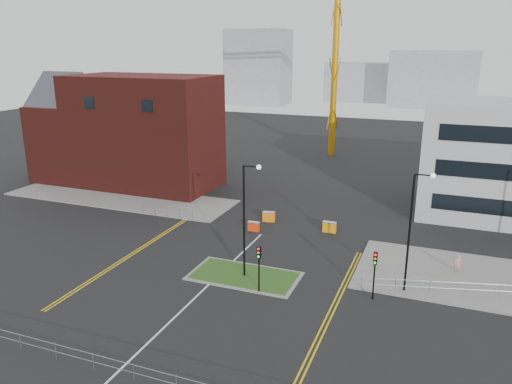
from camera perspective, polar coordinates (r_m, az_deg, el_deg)
ground at (r=34.52m, az=-9.80°, el=-14.42°), size 200.00×200.00×0.00m
pavement_left at (r=61.75m, az=-15.32°, el=-0.60°), size 28.00×8.00×0.12m
island_kerb at (r=39.95m, az=-1.34°, el=-9.58°), size 8.60×4.60×0.08m
grass_island at (r=39.94m, az=-1.34°, el=-9.55°), size 8.00×4.00×0.12m
brick_building at (r=66.67m, az=-14.79°, el=6.68°), size 24.20×10.07×14.24m
streetlamp_island at (r=37.81m, az=-1.08°, el=-2.30°), size 1.46×0.36×9.18m
streetlamp_right_near at (r=37.17m, az=17.55°, el=-3.43°), size 1.46×0.36×9.18m
traffic_light_island at (r=36.50m, az=0.33°, el=-7.81°), size 0.28×0.33×3.65m
traffic_light_right at (r=36.52m, az=13.42°, el=-8.28°), size 0.28×0.33×3.65m
railing_front at (r=29.99m, az=-16.05°, el=-18.32°), size 24.05×0.05×1.10m
railing_left at (r=53.51m, az=-10.11°, el=-2.12°), size 6.05×0.05×1.10m
railing_right at (r=40.52m, az=26.14°, el=-9.83°), size 19.05×5.05×1.10m
centre_line at (r=36.00m, az=-8.13°, el=-12.94°), size 0.15×30.00×0.01m
yellow_left_a at (r=46.48m, az=-13.05°, el=-6.19°), size 0.12×24.00×0.01m
yellow_left_b at (r=46.32m, az=-12.75°, el=-6.25°), size 0.12×24.00×0.01m
yellow_right_a at (r=36.28m, az=8.68°, el=-12.71°), size 0.12×20.00×0.01m
yellow_right_b at (r=36.23m, az=9.15°, el=-12.78°), size 0.12×20.00×0.01m
skyline_a at (r=155.62m, az=0.27°, el=14.07°), size 18.00×12.00×22.00m
skyline_b at (r=155.49m, az=19.56°, el=12.04°), size 24.00×12.00×16.00m
skyline_d at (r=167.20m, az=13.36°, el=12.09°), size 30.00×12.00×12.00m
pedestrian at (r=43.35m, az=22.07°, el=-7.62°), size 0.66×0.53×1.55m
barrier_left at (r=48.96m, az=-0.27°, el=-3.91°), size 1.15×0.39×0.96m
barrier_mid at (r=51.54m, az=1.47°, el=-2.79°), size 1.32×0.66×1.06m
barrier_right at (r=49.15m, az=8.39°, el=-3.93°), size 1.29×0.47×1.08m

